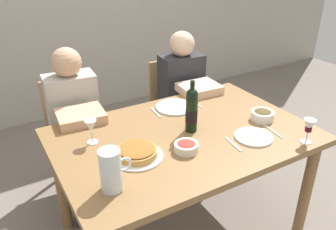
% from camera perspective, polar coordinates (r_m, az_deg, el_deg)
% --- Properties ---
extents(ground_plane, '(8.00, 8.00, 0.00)m').
position_cam_1_polar(ground_plane, '(2.50, 2.24, -18.32)').
color(ground_plane, slate).
extents(dining_table, '(1.50, 1.00, 0.76)m').
position_cam_1_polar(dining_table, '(2.08, 2.57, -5.28)').
color(dining_table, olive).
rests_on(dining_table, ground).
extents(wine_bottle, '(0.07, 0.07, 0.32)m').
position_cam_1_polar(wine_bottle, '(2.00, 3.94, 0.82)').
color(wine_bottle, black).
rests_on(wine_bottle, dining_table).
extents(water_pitcher, '(0.15, 0.10, 0.21)m').
position_cam_1_polar(water_pitcher, '(1.58, -9.43, -9.42)').
color(water_pitcher, silver).
rests_on(water_pitcher, dining_table).
extents(baked_tart, '(0.28, 0.28, 0.06)m').
position_cam_1_polar(baked_tart, '(1.81, -5.17, -6.21)').
color(baked_tart, white).
rests_on(baked_tart, dining_table).
extents(salad_bowl, '(0.13, 0.13, 0.06)m').
position_cam_1_polar(salad_bowl, '(1.86, 3.06, -5.25)').
color(salad_bowl, silver).
rests_on(salad_bowl, dining_table).
extents(olive_bowl, '(0.14, 0.14, 0.07)m').
position_cam_1_polar(olive_bowl, '(2.25, 15.40, 0.05)').
color(olive_bowl, white).
rests_on(olive_bowl, dining_table).
extents(wine_glass_left_diner, '(0.07, 0.07, 0.14)m').
position_cam_1_polar(wine_glass_left_diner, '(1.94, -12.69, -1.93)').
color(wine_glass_left_diner, silver).
rests_on(wine_glass_left_diner, dining_table).
extents(wine_glass_right_diner, '(0.07, 0.07, 0.14)m').
position_cam_1_polar(wine_glass_right_diner, '(2.05, 22.35, -1.82)').
color(wine_glass_right_diner, silver).
rests_on(wine_glass_right_diner, dining_table).
extents(dinner_plate_left_setting, '(0.26, 0.26, 0.01)m').
position_cam_1_polar(dinner_plate_left_setting, '(2.34, 1.17, 1.35)').
color(dinner_plate_left_setting, silver).
rests_on(dinner_plate_left_setting, dining_table).
extents(dinner_plate_right_setting, '(0.22, 0.22, 0.01)m').
position_cam_1_polar(dinner_plate_right_setting, '(2.05, 14.02, -3.54)').
color(dinner_plate_right_setting, white).
rests_on(dinner_plate_right_setting, dining_table).
extents(fork_left_setting, '(0.03, 0.16, 0.00)m').
position_cam_1_polar(fork_left_setting, '(2.27, -2.06, 0.44)').
color(fork_left_setting, silver).
rests_on(fork_left_setting, dining_table).
extents(knife_left_setting, '(0.02, 0.18, 0.00)m').
position_cam_1_polar(knife_left_setting, '(2.41, 4.22, 2.05)').
color(knife_left_setting, silver).
rests_on(knife_left_setting, dining_table).
extents(knife_right_setting, '(0.03, 0.18, 0.00)m').
position_cam_1_polar(knife_right_setting, '(2.14, 16.94, -2.54)').
color(knife_right_setting, silver).
rests_on(knife_right_setting, dining_table).
extents(spoon_right_setting, '(0.03, 0.16, 0.00)m').
position_cam_1_polar(spoon_right_setting, '(1.96, 10.79, -4.80)').
color(spoon_right_setting, silver).
rests_on(spoon_right_setting, dining_table).
extents(chair_left, '(0.43, 0.43, 0.87)m').
position_cam_1_polar(chair_left, '(2.72, -15.54, -2.22)').
color(chair_left, '#9E7A51').
rests_on(chair_left, ground).
extents(diner_left, '(0.36, 0.52, 1.16)m').
position_cam_1_polar(diner_left, '(2.45, -14.70, -2.21)').
color(diner_left, '#B7B2A8').
rests_on(diner_left, ground).
extents(chair_right, '(0.42, 0.42, 0.87)m').
position_cam_1_polar(chair_right, '(3.02, 0.97, 1.88)').
color(chair_right, '#9E7A51').
rests_on(chair_right, ground).
extents(diner_right, '(0.35, 0.52, 1.16)m').
position_cam_1_polar(diner_right, '(2.78, 3.29, 2.27)').
color(diner_right, '#2D2D33').
rests_on(diner_right, ground).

